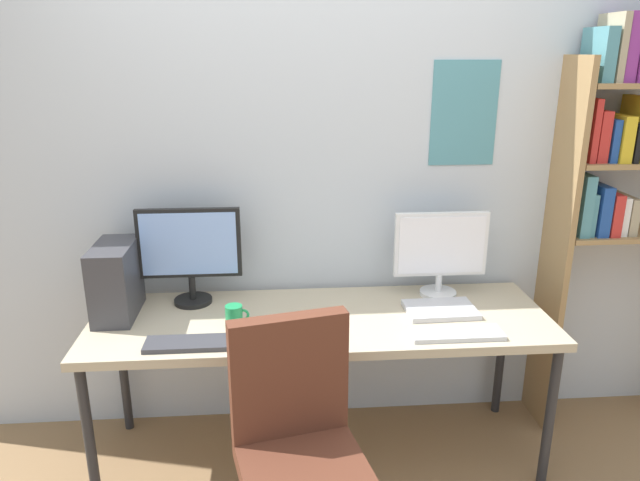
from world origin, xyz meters
TOP-DOWN VIEW (x-y plane):
  - wall_back at (0.00, 1.02)m, footprint 4.48×0.11m
  - desk at (0.00, 0.60)m, footprint 2.08×0.68m
  - bookshelf at (1.51, 0.83)m, footprint 0.83×0.28m
  - office_chair at (-0.13, -0.04)m, footprint 0.53×0.53m
  - monitor_left at (-0.60, 0.81)m, footprint 0.48×0.18m
  - monitor_right at (0.60, 0.81)m, footprint 0.45×0.18m
  - pc_tower at (-0.92, 0.70)m, footprint 0.17×0.34m
  - keyboard_left at (-0.56, 0.37)m, footprint 0.36×0.13m
  - keyboard_right at (0.56, 0.37)m, footprint 0.39×0.13m
  - computer_mouse at (-0.03, 0.46)m, footprint 0.06×0.10m
  - laptop_closed at (0.56, 0.61)m, footprint 0.33×0.23m
  - coffee_mug at (-0.39, 0.55)m, footprint 0.11×0.08m

SIDE VIEW (x-z plane):
  - office_chair at x=-0.13m, z-range -0.09..0.90m
  - desk at x=0.00m, z-range 0.32..1.06m
  - keyboard_left at x=-0.56m, z-range 0.74..0.76m
  - keyboard_right at x=0.56m, z-range 0.74..0.76m
  - laptop_closed at x=0.56m, z-range 0.74..0.76m
  - computer_mouse at x=-0.03m, z-range 0.74..0.77m
  - coffee_mug at x=-0.39m, z-range 0.74..0.83m
  - pc_tower at x=-0.92m, z-range 0.74..1.08m
  - monitor_right at x=0.60m, z-range 0.76..1.18m
  - monitor_left at x=-0.60m, z-range 0.77..1.24m
  - wall_back at x=0.00m, z-range 0.00..2.60m
  - bookshelf at x=1.51m, z-range 0.34..2.40m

